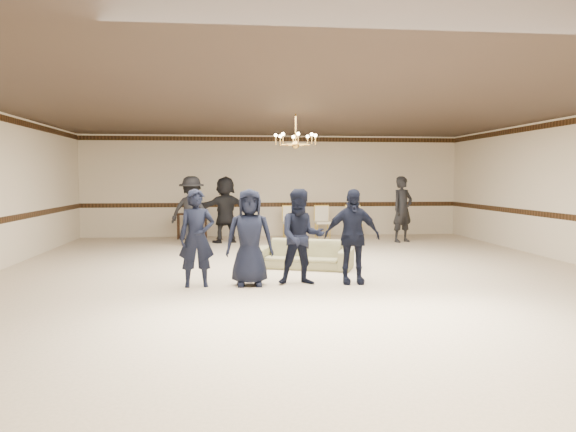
# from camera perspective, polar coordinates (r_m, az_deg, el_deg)

# --- Properties ---
(room) EXTENTS (12.01, 14.01, 3.21)m
(room) POSITION_cam_1_polar(r_m,az_deg,el_deg) (10.69, 1.43, 2.56)
(room) COLOR beige
(room) RESTS_ON ground
(chair_rail) EXTENTS (12.00, 0.02, 0.14)m
(chair_rail) POSITION_cam_1_polar(r_m,az_deg,el_deg) (17.65, -1.54, 1.18)
(chair_rail) COLOR #371F10
(chair_rail) RESTS_ON wall_back
(crown_molding) EXTENTS (12.00, 0.02, 0.14)m
(crown_molding) POSITION_cam_1_polar(r_m,az_deg,el_deg) (17.67, -1.55, 7.93)
(crown_molding) COLOR #371F10
(crown_molding) RESTS_ON wall_back
(chandelier) EXTENTS (0.94, 0.94, 0.89)m
(chandelier) POSITION_cam_1_polar(r_m,az_deg,el_deg) (11.72, 0.79, 8.93)
(chandelier) COLOR #C18E3E
(chandelier) RESTS_ON ceiling
(boy_a) EXTENTS (0.65, 0.46, 1.67)m
(boy_a) POSITION_cam_1_polar(r_m,az_deg,el_deg) (9.56, -9.39, -2.26)
(boy_a) COLOR black
(boy_a) RESTS_ON floor
(boy_b) EXTENTS (0.82, 0.53, 1.67)m
(boy_b) POSITION_cam_1_polar(r_m,az_deg,el_deg) (9.55, -3.99, -2.22)
(boy_b) COLOR black
(boy_b) RESTS_ON floor
(boy_c) EXTENTS (0.82, 0.64, 1.67)m
(boy_c) POSITION_cam_1_polar(r_m,az_deg,el_deg) (9.62, 1.38, -2.16)
(boy_c) COLOR black
(boy_c) RESTS_ON floor
(boy_d) EXTENTS (0.99, 0.43, 1.67)m
(boy_d) POSITION_cam_1_polar(r_m,az_deg,el_deg) (9.78, 6.62, -2.09)
(boy_d) COLOR black
(boy_d) RESTS_ON floor
(settee) EXTENTS (2.13, 1.43, 0.58)m
(settee) POSITION_cam_1_polar(r_m,az_deg,el_deg) (11.42, 1.64, -3.95)
(settee) COLOR #7E7B54
(settee) RESTS_ON floor
(adult_left) EXTENTS (1.40, 1.08, 1.90)m
(adult_left) POSITION_cam_1_polar(r_m,az_deg,el_deg) (15.25, -9.90, 0.49)
(adult_left) COLOR black
(adult_left) RESTS_ON floor
(adult_mid) EXTENTS (1.85, 1.11, 1.90)m
(adult_mid) POSITION_cam_1_polar(r_m,az_deg,el_deg) (15.91, -6.50, 0.67)
(adult_mid) COLOR black
(adult_mid) RESTS_ON floor
(adult_right) EXTENTS (0.82, 0.71, 1.90)m
(adult_right) POSITION_cam_1_polar(r_m,az_deg,el_deg) (16.29, 11.74, 0.69)
(adult_right) COLOR black
(adult_right) RESTS_ON floor
(banquet_chair_left) EXTENTS (0.52, 0.52, 0.98)m
(banquet_chair_left) POSITION_cam_1_polar(r_m,az_deg,el_deg) (16.96, 0.26, -0.66)
(banquet_chair_left) COLOR #F3E9CD
(banquet_chair_left) RESTS_ON floor
(banquet_chair_mid) EXTENTS (0.51, 0.51, 0.98)m
(banquet_chair_mid) POSITION_cam_1_polar(r_m,az_deg,el_deg) (17.09, 3.59, -0.63)
(banquet_chair_mid) COLOR #F3E9CD
(banquet_chair_mid) RESTS_ON floor
(banquet_chair_right) EXTENTS (0.52, 0.52, 0.98)m
(banquet_chair_right) POSITION_cam_1_polar(r_m,az_deg,el_deg) (17.29, 6.86, -0.59)
(banquet_chair_right) COLOR #F3E9CD
(banquet_chair_right) RESTS_ON floor
(console_table) EXTENTS (0.95, 0.44, 0.78)m
(console_table) POSITION_cam_1_polar(r_m,az_deg,el_deg) (17.10, -9.86, -1.01)
(console_table) COLOR black
(console_table) RESTS_ON floor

